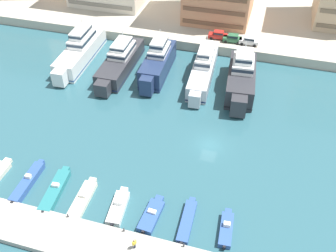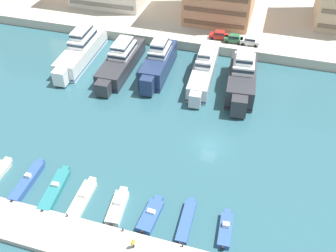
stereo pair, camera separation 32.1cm
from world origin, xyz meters
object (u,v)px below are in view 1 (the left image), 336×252
car_green_left (233,38)px  yacht_charcoal_left (120,61)px  pedestrian_near_edge (134,243)px  motorboat_blue_mid_right (187,221)px  car_red_far_left (218,35)px  yacht_silver_center_left (203,68)px  motorboat_cream_center_left (83,199)px  motorboat_blue_left (28,182)px  yacht_white_far_left (80,50)px  car_white_mid_left (249,40)px  motorboat_blue_right (226,229)px  motorboat_teal_mid_left (55,190)px  motorboat_white_center (118,207)px  yacht_navy_mid_left (158,62)px  yacht_charcoal_center (241,77)px  motorboat_blue_center_right (152,215)px

car_green_left → yacht_charcoal_left: bearing=-146.0°
car_green_left → pedestrian_near_edge: bearing=-94.2°
motorboat_blue_mid_right → pedestrian_near_edge: (-5.16, -5.81, 1.43)m
motorboat_blue_mid_right → car_red_far_left: size_ratio=1.78×
yacht_silver_center_left → motorboat_cream_center_left: bearing=-105.3°
motorboat_blue_left → car_green_left: bearing=64.3°
yacht_white_far_left → motorboat_blue_left: (7.87, -33.66, -1.84)m
yacht_charcoal_left → car_white_mid_left: 28.06m
yacht_white_far_left → pedestrian_near_edge: (26.41, -39.52, -0.52)m
motorboat_cream_center_left → motorboat_blue_right: motorboat_blue_right is taller
motorboat_teal_mid_left → car_green_left: car_green_left is taller
motorboat_teal_mid_left → car_green_left: 50.02m
motorboat_blue_mid_right → motorboat_blue_right: size_ratio=1.23×
yacht_white_far_left → motorboat_teal_mid_left: 36.13m
motorboat_white_center → motorboat_blue_right: size_ratio=1.07×
yacht_navy_mid_left → motorboat_blue_mid_right: yacht_navy_mid_left is taller
motorboat_teal_mid_left → car_red_far_left: size_ratio=2.04×
yacht_charcoal_center → motorboat_blue_mid_right: size_ratio=2.43×
motorboat_white_center → motorboat_blue_right: 14.63m
motorboat_blue_center_right → car_white_mid_left: size_ratio=1.54×
yacht_charcoal_left → motorboat_white_center: 35.31m
yacht_silver_center_left → car_white_mid_left: yacht_silver_center_left is taller
motorboat_blue_left → motorboat_blue_center_right: motorboat_blue_left is taller
yacht_white_far_left → motorboat_teal_mid_left: bearing=-69.9°
motorboat_blue_center_right → car_white_mid_left: bearing=81.5°
motorboat_blue_mid_right → car_green_left: (-1.34, 46.49, 2.68)m
motorboat_blue_center_right → car_green_left: (3.44, 46.86, 2.71)m
motorboat_blue_left → yacht_charcoal_left: bearing=87.2°
motorboat_teal_mid_left → motorboat_blue_mid_right: size_ratio=1.15×
yacht_navy_mid_left → yacht_silver_center_left: 9.20m
motorboat_blue_left → car_green_left: (22.35, 46.44, 2.58)m
yacht_white_far_left → motorboat_blue_center_right: bearing=-51.8°
motorboat_cream_center_left → motorboat_blue_center_right: bearing=1.1°
car_red_far_left → car_white_mid_left: bearing=-6.2°
yacht_charcoal_center → yacht_silver_center_left: bearing=164.9°
yacht_white_far_left → motorboat_blue_center_right: yacht_white_far_left is taller
motorboat_white_center → car_green_left: 47.72m
yacht_charcoal_left → motorboat_blue_right: (27.24, -32.24, -1.61)m
yacht_silver_center_left → motorboat_blue_right: 35.78m
motorboat_white_center → car_white_mid_left: bearing=76.0°
motorboat_white_center → motorboat_blue_center_right: size_ratio=1.02×
yacht_charcoal_left → motorboat_blue_left: bearing=-92.8°
yacht_silver_center_left → motorboat_blue_center_right: yacht_silver_center_left is taller
yacht_navy_mid_left → motorboat_blue_left: bearing=-105.7°
motorboat_blue_right → yacht_navy_mid_left: bearing=120.5°
yacht_charcoal_left → motorboat_blue_center_right: size_ratio=3.14×
yacht_navy_mid_left → car_white_mid_left: size_ratio=4.13×
car_green_left → motorboat_blue_mid_right: bearing=-88.3°
yacht_white_far_left → yacht_charcoal_left: size_ratio=1.05×
yacht_charcoal_left → yacht_silver_center_left: (16.87, 1.96, 0.12)m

